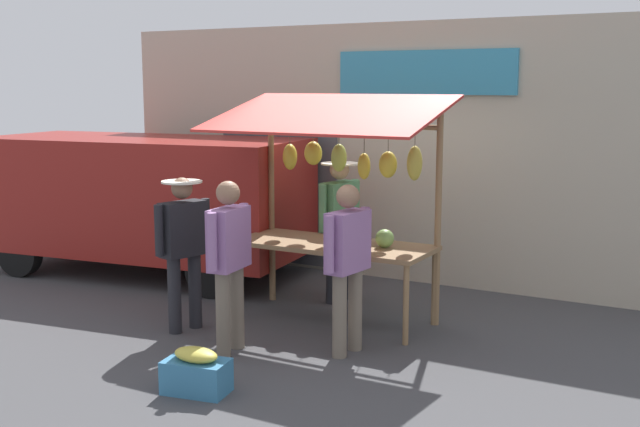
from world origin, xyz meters
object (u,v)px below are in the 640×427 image
(market_stall, at_px, (337,182))
(shopper_in_grey_tee, at_px, (229,254))
(produce_crate_near, at_px, (196,372))
(shopper_with_ponytail, at_px, (183,241))
(parked_van, at_px, (135,192))
(shopper_in_striped_shirt, at_px, (348,257))
(vendor_with_sunhat, at_px, (339,217))

(market_stall, distance_m, shopper_in_grey_tee, 1.63)
(market_stall, distance_m, produce_crate_near, 2.83)
(shopper_with_ponytail, bearing_deg, produce_crate_near, -124.66)
(parked_van, bearing_deg, produce_crate_near, 130.45)
(market_stall, bearing_deg, shopper_with_ponytail, 42.68)
(shopper_in_striped_shirt, bearing_deg, market_stall, 39.56)
(shopper_with_ponytail, bearing_deg, shopper_in_striped_shirt, -70.73)
(shopper_in_grey_tee, xyz_separation_m, shopper_with_ponytail, (0.84, -0.34, -0.02))
(market_stall, height_order, vendor_with_sunhat, market_stall)
(shopper_in_grey_tee, bearing_deg, vendor_with_sunhat, -7.82)
(market_stall, relative_size, shopper_in_grey_tee, 1.47)
(shopper_in_striped_shirt, bearing_deg, shopper_in_grey_tee, 123.57)
(shopper_in_grey_tee, height_order, parked_van, parked_van)
(shopper_in_grey_tee, bearing_deg, market_stall, -21.40)
(shopper_with_ponytail, bearing_deg, parked_van, 65.50)
(market_stall, xyz_separation_m, shopper_in_grey_tee, (0.39, 1.48, -0.56))
(shopper_with_ponytail, bearing_deg, vendor_with_sunhat, -12.06)
(vendor_with_sunhat, distance_m, shopper_with_ponytail, 2.04)
(vendor_with_sunhat, relative_size, parked_van, 0.37)
(market_stall, distance_m, shopper_with_ponytail, 1.77)
(shopper_in_grey_tee, distance_m, shopper_in_striped_shirt, 1.15)
(vendor_with_sunhat, distance_m, parked_van, 3.19)
(vendor_with_sunhat, relative_size, shopper_in_striped_shirt, 1.03)
(shopper_with_ponytail, distance_m, parked_van, 2.93)
(vendor_with_sunhat, height_order, produce_crate_near, vendor_with_sunhat)
(shopper_with_ponytail, height_order, produce_crate_near, shopper_with_ponytail)
(produce_crate_near, bearing_deg, parked_van, -42.08)
(market_stall, height_order, shopper_in_striped_shirt, market_stall)
(vendor_with_sunhat, relative_size, shopper_with_ponytail, 1.05)
(parked_van, distance_m, produce_crate_near, 4.79)
(vendor_with_sunhat, bearing_deg, shopper_in_striped_shirt, 40.08)
(shopper_in_striped_shirt, bearing_deg, produce_crate_near, 162.86)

